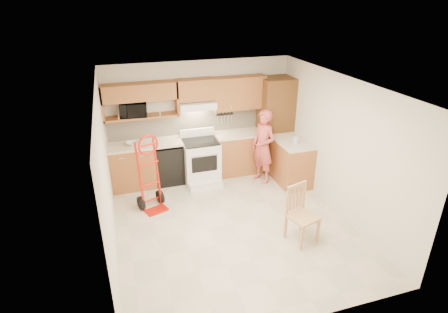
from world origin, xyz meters
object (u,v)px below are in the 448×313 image
range (201,159)px  dining_chair (303,215)px  person (263,147)px  hand_truck (151,177)px  microwave (133,109)px

range → dining_chair: size_ratio=1.14×
person → hand_truck: 2.44m
hand_truck → dining_chair: hand_truck is taller
microwave → person: microwave is taller
range → person: (1.25, -0.35, 0.25)m
dining_chair → hand_truck: bearing=126.3°
person → dining_chair: size_ratio=1.66×
person → range: bearing=-125.5°
hand_truck → dining_chair: (2.22, -1.69, -0.20)m
range → dining_chair: 2.69m
person → dining_chair: bearing=-24.9°
person → hand_truck: (-2.40, -0.43, -0.12)m
range → hand_truck: hand_truck is taller
dining_chair → person: bearing=68.7°
microwave → hand_truck: 1.51m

